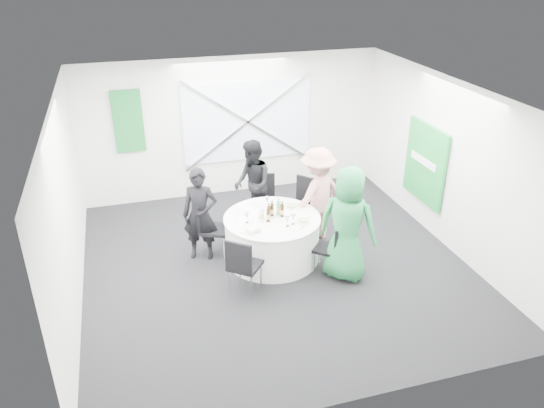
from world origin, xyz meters
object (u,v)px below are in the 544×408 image
object	(u,v)px
chair_back_right	(304,202)
person_woman_pink	(317,195)
person_man_back_left	(200,215)
banquet_table	(272,238)
chair_back	(264,198)
person_woman_green	(348,224)
green_water_bottle	(279,208)
chair_back_left	(209,224)
person_man_back	(252,184)
chair_front_right	(332,245)
chair_front_left	(242,263)
clear_water_bottle	(261,215)

from	to	relation	value
chair_back_right	person_woman_pink	bearing A→B (deg)	-13.87
person_man_back_left	person_woman_pink	xyz separation A→B (m)	(2.02, 0.04, 0.06)
banquet_table	chair_back	xyz separation A→B (m)	(0.17, 1.10, 0.21)
chair_back	person_woman_green	distance (m)	2.09
green_water_bottle	chair_back_left	bearing A→B (deg)	161.92
person_woman_pink	green_water_bottle	size ratio (longest dim) A/B	5.75
person_man_back	green_water_bottle	size ratio (longest dim) A/B	5.53
chair_front_right	green_water_bottle	bearing A→B (deg)	-98.14
chair_back	banquet_table	bearing A→B (deg)	-90.00
chair_back_right	chair_front_left	distance (m)	2.16
chair_front_right	person_man_back	bearing A→B (deg)	-117.49
chair_back_right	person_woman_pink	world-z (taller)	person_woman_pink
banquet_table	person_woman_pink	world-z (taller)	person_woman_pink
chair_back_right	banquet_table	bearing A→B (deg)	-90.00
banquet_table	person_man_back	xyz separation A→B (m)	(-0.00, 1.25, 0.43)
chair_front_right	green_water_bottle	distance (m)	1.05
banquet_table	chair_front_right	xyz separation A→B (m)	(0.78, -0.66, 0.10)
chair_front_left	person_man_back_left	world-z (taller)	person_man_back_left
chair_front_left	person_man_back	bearing A→B (deg)	-69.29
person_man_back	green_water_bottle	xyz separation A→B (m)	(0.13, -1.18, 0.07)
person_man_back_left	person_woman_green	xyz separation A→B (m)	(2.04, -1.19, 0.13)
chair_back_right	person_woman_green	bearing A→B (deg)	-35.44
chair_back	person_man_back_left	size ratio (longest dim) A/B	0.64
chair_back	person_man_back_left	xyz separation A→B (m)	(-1.26, -0.72, 0.19)
chair_front_right	clear_water_bottle	size ratio (longest dim) A/B	2.89
banquet_table	clear_water_bottle	distance (m)	0.53
chair_back	person_woman_pink	size ratio (longest dim) A/B	0.59
chair_back	person_man_back_left	bearing A→B (deg)	-141.71
chair_back	person_woman_green	size ratio (longest dim) A/B	0.55
chair_back_left	person_man_back	distance (m)	1.28
chair_front_left	chair_back_right	bearing A→B (deg)	-94.74
banquet_table	person_woman_green	distance (m)	1.35
person_man_back	person_woman_green	xyz separation A→B (m)	(0.94, -2.06, 0.10)
chair_back_right	chair_front_right	world-z (taller)	chair_back_right
chair_front_left	person_man_back_left	xyz separation A→B (m)	(-0.39, 1.25, 0.22)
chair_back	chair_front_right	bearing A→B (deg)	-62.23
clear_water_bottle	chair_back_left	bearing A→B (deg)	147.09
person_man_back_left	clear_water_bottle	bearing A→B (deg)	-7.32
chair_back_left	chair_back	bearing A→B (deg)	-34.92
banquet_table	clear_water_bottle	bearing A→B (deg)	-160.45
chair_back_right	green_water_bottle	bearing A→B (deg)	-87.88
green_water_bottle	clear_water_bottle	size ratio (longest dim) A/B	1.01
chair_back_left	person_woman_green	world-z (taller)	person_woman_green
chair_back	chair_front_left	size ratio (longest dim) A/B	1.05
clear_water_bottle	person_woman_pink	bearing A→B (deg)	23.80
person_man_back_left	person_woman_pink	size ratio (longest dim) A/B	0.93
person_woman_pink	person_man_back_left	bearing A→B (deg)	-23.41
chair_front_right	person_man_back	world-z (taller)	person_man_back
person_man_back_left	clear_water_bottle	distance (m)	1.01
chair_back_left	chair_front_left	xyz separation A→B (m)	(0.25, -1.29, -0.01)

